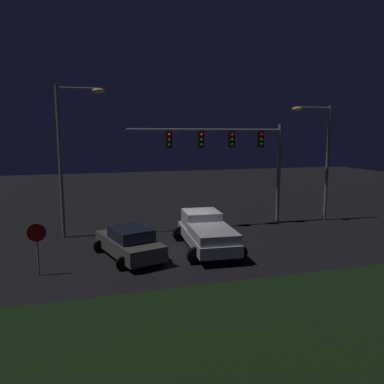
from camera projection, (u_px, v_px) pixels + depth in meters
ground_plane at (194, 245)px, 20.04m from camera, size 80.00×80.00×0.00m
grass_median at (275, 324)px, 11.55m from camera, size 23.43×6.87×0.10m
pickup_truck at (206, 230)px, 19.11m from camera, size 3.12×5.53×1.80m
car_sedan at (130, 243)px, 17.79m from camera, size 3.26×4.73×1.51m
traffic_signal_gantry at (232, 147)px, 23.52m from camera, size 10.32×0.56×6.50m
street_lamp_left at (69, 144)px, 20.83m from camera, size 2.66×0.44×8.49m
street_lamp_right at (320, 148)px, 24.96m from camera, size 2.92×0.44×7.70m
stop_sign at (37, 239)px, 15.42m from camera, size 0.76×0.08×2.23m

